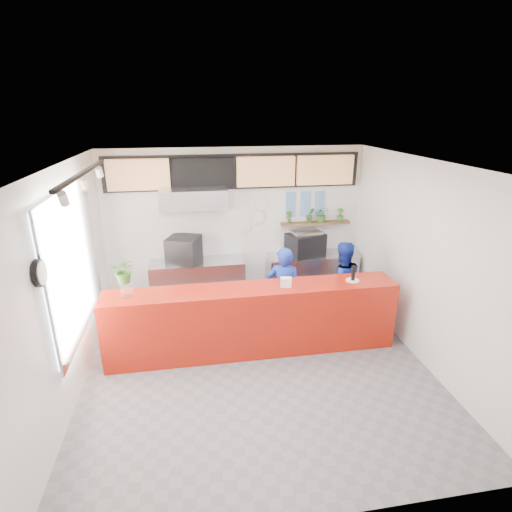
# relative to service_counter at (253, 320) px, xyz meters

# --- Properties ---
(floor) EXTENTS (5.00, 5.00, 0.00)m
(floor) POSITION_rel_service_counter_xyz_m (0.00, -0.40, -0.55)
(floor) COLOR slate
(floor) RESTS_ON ground
(ceiling) EXTENTS (5.00, 5.00, 0.00)m
(ceiling) POSITION_rel_service_counter_xyz_m (0.00, -0.40, 2.45)
(ceiling) COLOR silver
(wall_back) EXTENTS (5.00, 0.00, 5.00)m
(wall_back) POSITION_rel_service_counter_xyz_m (0.00, 2.10, 0.95)
(wall_back) COLOR white
(wall_back) RESTS_ON ground
(wall_left) EXTENTS (0.00, 5.00, 5.00)m
(wall_left) POSITION_rel_service_counter_xyz_m (-2.50, -0.40, 0.95)
(wall_left) COLOR white
(wall_left) RESTS_ON ground
(wall_right) EXTENTS (0.00, 5.00, 5.00)m
(wall_right) POSITION_rel_service_counter_xyz_m (2.50, -0.40, 0.95)
(wall_right) COLOR white
(wall_right) RESTS_ON ground
(service_counter) EXTENTS (4.50, 0.60, 1.10)m
(service_counter) POSITION_rel_service_counter_xyz_m (0.00, 0.00, 0.00)
(service_counter) COLOR #AB1A0C
(service_counter) RESTS_ON ground
(cream_band) EXTENTS (5.00, 0.02, 0.80)m
(cream_band) POSITION_rel_service_counter_xyz_m (0.00, 2.09, 2.05)
(cream_band) COLOR beige
(cream_band) RESTS_ON wall_back
(prep_bench) EXTENTS (1.80, 0.60, 0.90)m
(prep_bench) POSITION_rel_service_counter_xyz_m (-0.80, 1.80, -0.10)
(prep_bench) COLOR #B2B5BA
(prep_bench) RESTS_ON ground
(panini_oven) EXTENTS (0.72, 0.72, 0.50)m
(panini_oven) POSITION_rel_service_counter_xyz_m (-1.03, 1.80, 0.60)
(panini_oven) COLOR black
(panini_oven) RESTS_ON prep_bench
(extraction_hood) EXTENTS (1.20, 0.70, 0.35)m
(extraction_hood) POSITION_rel_service_counter_xyz_m (-0.80, 1.75, 1.60)
(extraction_hood) COLOR #B2B5BA
(extraction_hood) RESTS_ON ceiling
(hood_lip) EXTENTS (1.20, 0.69, 0.31)m
(hood_lip) POSITION_rel_service_counter_xyz_m (-0.80, 1.75, 1.40)
(hood_lip) COLOR #B2B5BA
(hood_lip) RESTS_ON ceiling
(right_bench) EXTENTS (1.80, 0.60, 0.90)m
(right_bench) POSITION_rel_service_counter_xyz_m (1.50, 1.80, -0.10)
(right_bench) COLOR #B2B5BA
(right_bench) RESTS_ON ground
(espresso_machine) EXTENTS (0.81, 0.69, 0.44)m
(espresso_machine) POSITION_rel_service_counter_xyz_m (1.35, 1.80, 0.57)
(espresso_machine) COLOR black
(espresso_machine) RESTS_ON right_bench
(espresso_tray) EXTENTS (0.64, 0.50, 0.05)m
(espresso_tray) POSITION_rel_service_counter_xyz_m (1.35, 1.80, 0.83)
(espresso_tray) COLOR silver
(espresso_tray) RESTS_ON espresso_machine
(herb_shelf) EXTENTS (1.40, 0.18, 0.04)m
(herb_shelf) POSITION_rel_service_counter_xyz_m (1.60, 2.00, 0.95)
(herb_shelf) COLOR brown
(herb_shelf) RESTS_ON wall_back
(menu_board_far_left) EXTENTS (1.10, 0.10, 0.55)m
(menu_board_far_left) POSITION_rel_service_counter_xyz_m (-1.75, 1.98, 2.00)
(menu_board_far_left) COLOR tan
(menu_board_far_left) RESTS_ON wall_back
(menu_board_mid_left) EXTENTS (1.10, 0.10, 0.55)m
(menu_board_mid_left) POSITION_rel_service_counter_xyz_m (-0.59, 1.98, 2.00)
(menu_board_mid_left) COLOR black
(menu_board_mid_left) RESTS_ON wall_back
(menu_board_mid_right) EXTENTS (1.10, 0.10, 0.55)m
(menu_board_mid_right) POSITION_rel_service_counter_xyz_m (0.57, 1.98, 2.00)
(menu_board_mid_right) COLOR tan
(menu_board_mid_right) RESTS_ON wall_back
(menu_board_far_right) EXTENTS (1.10, 0.10, 0.55)m
(menu_board_far_right) POSITION_rel_service_counter_xyz_m (1.73, 1.98, 2.00)
(menu_board_far_right) COLOR tan
(menu_board_far_right) RESTS_ON wall_back
(soffit) EXTENTS (4.80, 0.04, 0.65)m
(soffit) POSITION_rel_service_counter_xyz_m (0.00, 2.06, 2.00)
(soffit) COLOR black
(soffit) RESTS_ON wall_back
(window_pane) EXTENTS (0.04, 2.20, 1.90)m
(window_pane) POSITION_rel_service_counter_xyz_m (-2.47, -0.10, 1.15)
(window_pane) COLOR silver
(window_pane) RESTS_ON wall_left
(window_frame) EXTENTS (0.03, 2.30, 2.00)m
(window_frame) POSITION_rel_service_counter_xyz_m (-2.45, -0.10, 1.15)
(window_frame) COLOR #B2B5BA
(window_frame) RESTS_ON wall_left
(wall_clock_rim) EXTENTS (0.05, 0.30, 0.30)m
(wall_clock_rim) POSITION_rel_service_counter_xyz_m (-2.46, -1.30, 1.50)
(wall_clock_rim) COLOR black
(wall_clock_rim) RESTS_ON wall_left
(wall_clock_face) EXTENTS (0.02, 0.26, 0.26)m
(wall_clock_face) POSITION_rel_service_counter_xyz_m (-2.43, -1.30, 1.50)
(wall_clock_face) COLOR white
(wall_clock_face) RESTS_ON wall_left
(track_rail) EXTENTS (0.05, 2.40, 0.04)m
(track_rail) POSITION_rel_service_counter_xyz_m (-2.10, -0.40, 2.39)
(track_rail) COLOR black
(track_rail) RESTS_ON ceiling
(dec_plate_a) EXTENTS (0.24, 0.03, 0.24)m
(dec_plate_a) POSITION_rel_service_counter_xyz_m (0.15, 2.07, 1.20)
(dec_plate_a) COLOR silver
(dec_plate_a) RESTS_ON wall_back
(dec_plate_b) EXTENTS (0.24, 0.03, 0.24)m
(dec_plate_b) POSITION_rel_service_counter_xyz_m (0.45, 2.07, 1.10)
(dec_plate_b) COLOR silver
(dec_plate_b) RESTS_ON wall_back
(dec_plate_c) EXTENTS (0.24, 0.03, 0.24)m
(dec_plate_c) POSITION_rel_service_counter_xyz_m (0.15, 2.07, 0.90)
(dec_plate_c) COLOR silver
(dec_plate_c) RESTS_ON wall_back
(dec_plate_d) EXTENTS (0.24, 0.03, 0.24)m
(dec_plate_d) POSITION_rel_service_counter_xyz_m (0.50, 2.07, 1.35)
(dec_plate_d) COLOR silver
(dec_plate_d) RESTS_ON wall_back
(photo_frame_a) EXTENTS (0.20, 0.02, 0.25)m
(photo_frame_a) POSITION_rel_service_counter_xyz_m (1.10, 2.08, 1.45)
(photo_frame_a) COLOR #598CBF
(photo_frame_a) RESTS_ON wall_back
(photo_frame_b) EXTENTS (0.20, 0.02, 0.25)m
(photo_frame_b) POSITION_rel_service_counter_xyz_m (1.40, 2.08, 1.45)
(photo_frame_b) COLOR #598CBF
(photo_frame_b) RESTS_ON wall_back
(photo_frame_c) EXTENTS (0.20, 0.02, 0.25)m
(photo_frame_c) POSITION_rel_service_counter_xyz_m (1.70, 2.08, 1.45)
(photo_frame_c) COLOR #598CBF
(photo_frame_c) RESTS_ON wall_back
(photo_frame_d) EXTENTS (0.20, 0.02, 0.25)m
(photo_frame_d) POSITION_rel_service_counter_xyz_m (1.10, 2.08, 1.20)
(photo_frame_d) COLOR #598CBF
(photo_frame_d) RESTS_ON wall_back
(photo_frame_e) EXTENTS (0.20, 0.02, 0.25)m
(photo_frame_e) POSITION_rel_service_counter_xyz_m (1.40, 2.08, 1.20)
(photo_frame_e) COLOR #598CBF
(photo_frame_e) RESTS_ON wall_back
(photo_frame_f) EXTENTS (0.20, 0.02, 0.25)m
(photo_frame_f) POSITION_rel_service_counter_xyz_m (1.70, 2.08, 1.20)
(photo_frame_f) COLOR #598CBF
(photo_frame_f) RESTS_ON wall_back
(staff_center) EXTENTS (0.66, 0.55, 1.56)m
(staff_center) POSITION_rel_service_counter_xyz_m (0.60, 0.45, 0.23)
(staff_center) COLOR navy
(staff_center) RESTS_ON ground
(staff_right) EXTENTS (0.77, 0.61, 1.55)m
(staff_right) POSITION_rel_service_counter_xyz_m (1.66, 0.60, 0.22)
(staff_right) COLOR navy
(staff_right) RESTS_ON ground
(herb_a) EXTENTS (0.14, 0.10, 0.26)m
(herb_a) POSITION_rel_service_counter_xyz_m (1.06, 2.00, 1.10)
(herb_a) COLOR #376D26
(herb_a) RESTS_ON herb_shelf
(herb_b) EXTENTS (0.17, 0.14, 0.30)m
(herb_b) POSITION_rel_service_counter_xyz_m (1.49, 2.00, 1.12)
(herb_b) COLOR #376D26
(herb_b) RESTS_ON herb_shelf
(herb_c) EXTENTS (0.29, 0.25, 0.31)m
(herb_c) POSITION_rel_service_counter_xyz_m (1.72, 2.00, 1.13)
(herb_c) COLOR #376D26
(herb_c) RESTS_ON herb_shelf
(herb_d) EXTENTS (0.17, 0.16, 0.26)m
(herb_d) POSITION_rel_service_counter_xyz_m (2.11, 2.00, 1.10)
(herb_d) COLOR #376D26
(herb_d) RESTS_ON herb_shelf
(glass_vase) EXTENTS (0.21, 0.21, 0.22)m
(glass_vase) POSITION_rel_service_counter_xyz_m (-1.84, -0.00, 0.66)
(glass_vase) COLOR white
(glass_vase) RESTS_ON service_counter
(basil_vase) EXTENTS (0.35, 0.31, 0.37)m
(basil_vase) POSITION_rel_service_counter_xyz_m (-1.84, -0.00, 0.96)
(basil_vase) COLOR #376D26
(basil_vase) RESTS_ON glass_vase
(napkin_holder) EXTENTS (0.18, 0.13, 0.14)m
(napkin_holder) POSITION_rel_service_counter_xyz_m (0.51, -0.04, 0.62)
(napkin_holder) COLOR white
(napkin_holder) RESTS_ON service_counter
(white_plate) EXTENTS (0.26, 0.26, 0.02)m
(white_plate) POSITION_rel_service_counter_xyz_m (1.60, -0.00, 0.56)
(white_plate) COLOR white
(white_plate) RESTS_ON service_counter
(pepper_mill) EXTENTS (0.07, 0.07, 0.24)m
(pepper_mill) POSITION_rel_service_counter_xyz_m (1.60, -0.00, 0.69)
(pepper_mill) COLOR black
(pepper_mill) RESTS_ON white_plate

